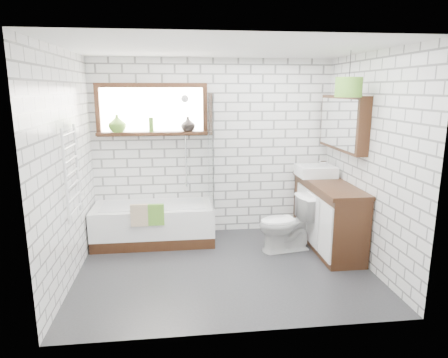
{
  "coord_description": "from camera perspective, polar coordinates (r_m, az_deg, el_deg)",
  "views": [
    {
      "loc": [
        -0.53,
        -4.37,
        2.08
      ],
      "look_at": [
        0.03,
        0.25,
        1.03
      ],
      "focal_mm": 32.0,
      "sensor_mm": 36.0,
      "label": 1
    }
  ],
  "objects": [
    {
      "name": "floor",
      "position": [
        4.87,
        0.06,
        -12.6
      ],
      "size": [
        3.4,
        2.6,
        0.01
      ],
      "primitive_type": "cube",
      "color": "#242427",
      "rests_on": "ground"
    },
    {
      "name": "ceiling",
      "position": [
        4.42,
        0.06,
        18.25
      ],
      "size": [
        3.4,
        2.6,
        0.01
      ],
      "primitive_type": "cube",
      "color": "white",
      "rests_on": "ground"
    },
    {
      "name": "wall_back",
      "position": [
        5.76,
        -1.5,
        4.45
      ],
      "size": [
        3.4,
        0.01,
        2.5
      ],
      "primitive_type": "cube",
      "color": "white",
      "rests_on": "ground"
    },
    {
      "name": "wall_front",
      "position": [
        3.22,
        2.85,
        -2.23
      ],
      "size": [
        3.4,
        0.01,
        2.5
      ],
      "primitive_type": "cube",
      "color": "white",
      "rests_on": "ground"
    },
    {
      "name": "wall_left",
      "position": [
        4.6,
        -21.53,
        1.45
      ],
      "size": [
        0.01,
        2.6,
        2.5
      ],
      "primitive_type": "cube",
      "color": "white",
      "rests_on": "ground"
    },
    {
      "name": "wall_right",
      "position": [
        4.98,
        19.95,
        2.37
      ],
      "size": [
        0.01,
        2.6,
        2.5
      ],
      "primitive_type": "cube",
      "color": "white",
      "rests_on": "ground"
    },
    {
      "name": "window",
      "position": [
        5.65,
        -10.24,
        9.7
      ],
      "size": [
        1.52,
        0.16,
        0.68
      ],
      "primitive_type": "cube",
      "color": "black",
      "rests_on": "wall_back"
    },
    {
      "name": "towel_radiator",
      "position": [
        4.6,
        -20.94,
        0.85
      ],
      "size": [
        0.06,
        0.52,
        1.0
      ],
      "primitive_type": "cube",
      "color": "white",
      "rests_on": "wall_left"
    },
    {
      "name": "mirror_cabinet",
      "position": [
        5.43,
        16.64,
        7.67
      ],
      "size": [
        0.16,
        1.2,
        0.7
      ],
      "primitive_type": "cube",
      "color": "black",
      "rests_on": "wall_right"
    },
    {
      "name": "shower_riser",
      "position": [
        5.68,
        -5.51,
        5.3
      ],
      "size": [
        0.02,
        0.02,
        1.3
      ],
      "primitive_type": "cylinder",
      "color": "silver",
      "rests_on": "wall_back"
    },
    {
      "name": "bathtub",
      "position": [
        5.62,
        -9.97,
        -6.31
      ],
      "size": [
        1.63,
        0.72,
        0.53
      ],
      "primitive_type": "cube",
      "color": "white",
      "rests_on": "floor"
    },
    {
      "name": "shower_screen",
      "position": [
        5.39,
        -1.92,
        4.16
      ],
      "size": [
        0.02,
        0.72,
        1.5
      ],
      "primitive_type": "cube",
      "color": "white",
      "rests_on": "bathtub"
    },
    {
      "name": "towel_green",
      "position": [
        5.21,
        -9.67,
        -5.05
      ],
      "size": [
        0.2,
        0.06,
        0.28
      ],
      "primitive_type": "cube",
      "color": "#528A29",
      "rests_on": "bathtub"
    },
    {
      "name": "towel_beige",
      "position": [
        5.22,
        -11.99,
        -5.09
      ],
      "size": [
        0.22,
        0.06,
        0.29
      ],
      "primitive_type": "cube",
      "color": "tan",
      "rests_on": "bathtub"
    },
    {
      "name": "vanity",
      "position": [
        5.52,
        14.57,
        -4.92
      ],
      "size": [
        0.5,
        1.56,
        0.89
      ],
      "primitive_type": "cube",
      "color": "black",
      "rests_on": "floor"
    },
    {
      "name": "basin",
      "position": [
        5.71,
        12.94,
        1.13
      ],
      "size": [
        0.5,
        0.44,
        0.15
      ],
      "primitive_type": "cube",
      "color": "white",
      "rests_on": "vanity"
    },
    {
      "name": "tap",
      "position": [
        5.75,
        14.47,
        1.72
      ],
      "size": [
        0.03,
        0.03,
        0.16
      ],
      "primitive_type": "cylinder",
      "rotation": [
        0.0,
        0.0,
        -0.11
      ],
      "color": "silver",
      "rests_on": "vanity"
    },
    {
      "name": "toilet",
      "position": [
        5.29,
        8.88,
        -6.29
      ],
      "size": [
        0.53,
        0.78,
        0.74
      ],
      "primitive_type": "imported",
      "rotation": [
        0.0,
        0.0,
        -1.4
      ],
      "color": "white",
      "rests_on": "floor"
    },
    {
      "name": "vase_olive",
      "position": [
        5.68,
        -15.01,
        7.48
      ],
      "size": [
        0.3,
        0.3,
        0.24
      ],
      "primitive_type": "imported",
      "rotation": [
        0.0,
        0.0,
        0.39
      ],
      "color": "#59902C",
      "rests_on": "window"
    },
    {
      "name": "vase_dark",
      "position": [
        5.63,
        -5.15,
        7.62
      ],
      "size": [
        0.21,
        0.21,
        0.21
      ],
      "primitive_type": "imported",
      "rotation": [
        0.0,
        0.0,
        0.07
      ],
      "color": "black",
      "rests_on": "window"
    },
    {
      "name": "bottle",
      "position": [
        5.63,
        -10.35,
        7.43
      ],
      "size": [
        0.07,
        0.07,
        0.2
      ],
      "primitive_type": "cylinder",
      "rotation": [
        0.0,
        0.0,
        -0.21
      ],
      "color": "#59902C",
      "rests_on": "window"
    },
    {
      "name": "pendant",
      "position": [
        4.83,
        17.37,
        12.41
      ],
      "size": [
        0.3,
        0.3,
        0.22
      ],
      "primitive_type": "cylinder",
      "color": "#528A29",
      "rests_on": "ceiling"
    }
  ]
}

